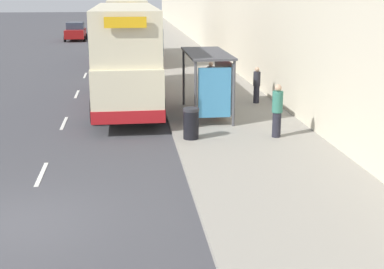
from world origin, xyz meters
TOP-DOWN VIEW (x-y plane):
  - ground_plane at (0.00, 0.00)m, footprint 220.00×220.00m
  - pavement at (6.50, 38.50)m, footprint 5.00×93.00m
  - lane_mark_0 at (0.00, 3.31)m, footprint 0.12×2.00m
  - lane_mark_1 at (0.00, 9.20)m, footprint 0.12×2.00m
  - lane_mark_2 at (0.00, 15.10)m, footprint 0.12×2.00m
  - lane_mark_3 at (0.00, 20.99)m, footprint 0.12×2.00m
  - lane_mark_4 at (0.00, 26.89)m, footprint 0.12×2.00m
  - lane_mark_5 at (0.00, 32.78)m, footprint 0.12×2.00m
  - lane_mark_6 at (0.00, 38.68)m, footprint 0.12×2.00m
  - lane_mark_7 at (0.00, 44.57)m, footprint 0.12×2.00m
  - lane_mark_8 at (0.00, 50.47)m, footprint 0.12×2.00m
  - bus_shelter at (5.77, 9.12)m, footprint 1.60×4.20m
  - double_decker_bus_near at (2.47, 12.42)m, footprint 2.85×11.21m
  - double_decker_bus_ahead at (2.62, 26.72)m, footprint 2.85×10.50m
  - car_0 at (-2.43, 43.45)m, footprint 2.06×3.91m
  - car_1 at (2.02, 68.94)m, footprint 1.98×3.88m
  - pedestrian_at_shelter at (6.31, 12.87)m, footprint 0.33×0.33m
  - pedestrian_1 at (7.46, 5.82)m, footprint 0.36×0.36m
  - pedestrian_2 at (8.11, 11.38)m, footprint 0.31×0.31m
  - litter_bin at (4.55, 5.97)m, footprint 0.55×0.55m

SIDE VIEW (x-z plane):
  - ground_plane at x=0.00m, z-range 0.00..0.00m
  - lane_mark_0 at x=0.00m, z-range 0.00..0.01m
  - lane_mark_1 at x=0.00m, z-range 0.00..0.01m
  - lane_mark_2 at x=0.00m, z-range 0.00..0.01m
  - lane_mark_3 at x=0.00m, z-range 0.00..0.01m
  - lane_mark_4 at x=0.00m, z-range 0.00..0.01m
  - lane_mark_5 at x=0.00m, z-range 0.00..0.01m
  - lane_mark_6 at x=0.00m, z-range 0.00..0.01m
  - lane_mark_7 at x=0.00m, z-range 0.00..0.01m
  - lane_mark_8 at x=0.00m, z-range 0.00..0.01m
  - pavement at x=6.50m, z-range 0.00..0.14m
  - litter_bin at x=4.55m, z-range 0.14..1.19m
  - car_1 at x=2.02m, z-range 0.00..1.66m
  - car_0 at x=-2.43m, z-range -0.01..1.77m
  - pedestrian_2 at x=8.11m, z-range 0.16..1.74m
  - pedestrian_at_shelter at x=6.31m, z-range 0.16..1.81m
  - pedestrian_1 at x=7.46m, z-range 0.16..1.97m
  - bus_shelter at x=5.77m, z-range 0.64..3.12m
  - double_decker_bus_ahead at x=2.62m, z-range 0.13..4.43m
  - double_decker_bus_near at x=2.47m, z-range 0.14..4.44m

